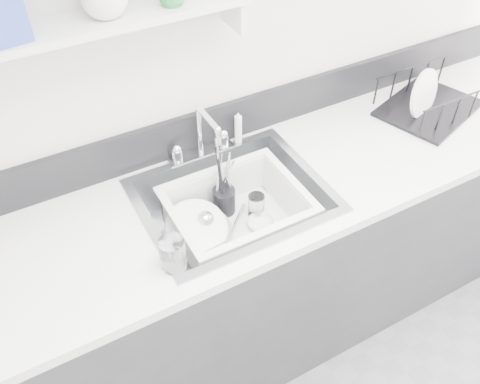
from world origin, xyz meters
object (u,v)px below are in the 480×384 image
wash_tub (237,216)px  counter_run (234,277)px  sink (233,214)px  dish_rack (432,95)px

wash_tub → counter_run: bearing=93.1°
sink → wash_tub: bearing=-86.9°
wash_tub → dish_rack: (0.96, 0.09, 0.15)m
wash_tub → sink: bearing=93.1°
sink → wash_tub: 0.03m
counter_run → sink: (0.00, 0.00, 0.37)m
counter_run → dish_rack: 1.10m
sink → wash_tub: wash_tub is taller
counter_run → dish_rack: (0.97, 0.07, 0.53)m
counter_run → sink: 0.37m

